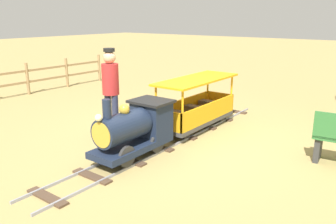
{
  "coord_description": "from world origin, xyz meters",
  "views": [
    {
      "loc": [
        -3.47,
        4.92,
        2.16
      ],
      "look_at": [
        0.0,
        0.31,
        0.55
      ],
      "focal_mm": 36.91,
      "sensor_mm": 36.0,
      "label": 1
    }
  ],
  "objects": [
    {
      "name": "conductor_person",
      "position": [
        1.0,
        0.69,
        0.96
      ],
      "size": [
        0.3,
        0.3,
        1.62
      ],
      "color": "#282D47",
      "rests_on": "ground_plane"
    },
    {
      "name": "locomotive",
      "position": [
        0.0,
        1.16,
        0.49
      ],
      "size": [
        0.64,
        1.45,
        1.01
      ],
      "color": "#192338",
      "rests_on": "ground_plane"
    },
    {
      "name": "ground_plane",
      "position": [
        0.0,
        0.0,
        0.0
      ],
      "size": [
        60.0,
        60.0,
        0.0
      ],
      "primitive_type": "plane",
      "color": "#A38C51"
    },
    {
      "name": "fence_section",
      "position": [
        5.49,
        0.29,
        0.48
      ],
      "size": [
        0.08,
        6.78,
        0.9
      ],
      "color": "#93754C",
      "rests_on": "ground_plane"
    },
    {
      "name": "passenger_car",
      "position": [
        0.0,
        -0.61,
        0.43
      ],
      "size": [
        0.74,
        2.0,
        0.97
      ],
      "color": "#3F3F3F",
      "rests_on": "ground_plane"
    },
    {
      "name": "track",
      "position": [
        0.0,
        0.29,
        0.02
      ],
      "size": [
        0.68,
        5.7,
        0.04
      ],
      "color": "gray",
      "rests_on": "ground_plane"
    }
  ]
}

